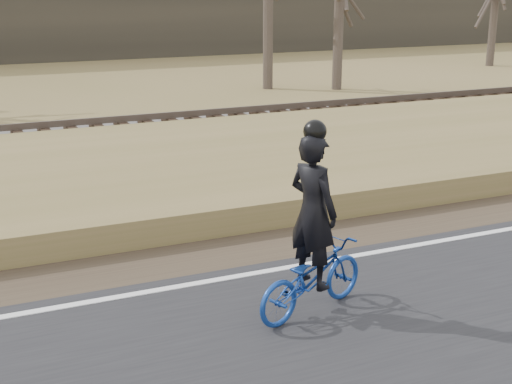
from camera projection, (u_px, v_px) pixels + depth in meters
name	position (u px, v px, depth m)	size (l,w,h in m)	color
ground	(195.00, 295.00, 9.01)	(120.00, 120.00, 0.00)	olive
edge_line	(189.00, 285.00, 9.17)	(120.00, 0.12, 0.01)	silver
shoulder	(167.00, 261.00, 10.06)	(120.00, 1.60, 0.04)	#473A2B
embankment	(117.00, 192.00, 12.63)	(120.00, 5.00, 0.44)	olive
ballast	(78.00, 148.00, 15.96)	(120.00, 3.00, 0.45)	slate
railroad	(77.00, 134.00, 15.88)	(120.00, 2.40, 0.29)	black
cyclist	(312.00, 251.00, 8.22)	(1.76, 1.10, 2.30)	navy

